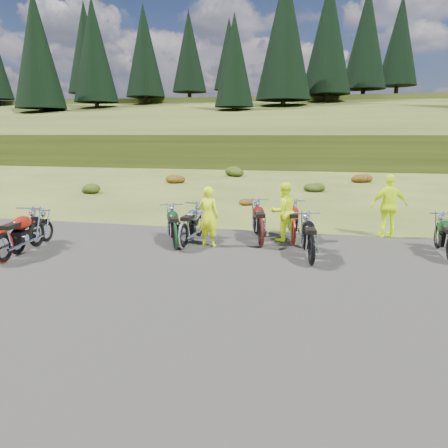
# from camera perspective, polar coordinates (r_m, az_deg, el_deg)

# --- Properties ---
(ground) EXTENTS (300.00, 300.00, 0.00)m
(ground) POSITION_cam_1_polar(r_m,az_deg,el_deg) (10.59, -3.86, -5.43)
(ground) COLOR #394216
(ground) RESTS_ON ground
(gravel_pad) EXTENTS (20.00, 12.00, 0.04)m
(gravel_pad) POSITION_cam_1_polar(r_m,az_deg,el_deg) (8.79, -7.57, -9.16)
(gravel_pad) COLOR black
(gravel_pad) RESTS_ON ground
(hill_slope) EXTENTS (300.00, 45.97, 9.37)m
(hill_slope) POSITION_cam_1_polar(r_m,az_deg,el_deg) (59.85, 9.88, 8.62)
(hill_slope) COLOR #2A3712
(hill_slope) RESTS_ON ground
(hill_plateau) EXTENTS (300.00, 90.00, 9.17)m
(hill_plateau) POSITION_cam_1_polar(r_m,az_deg,el_deg) (119.77, 11.33, 10.07)
(hill_plateau) COLOR #2A3712
(hill_plateau) RESTS_ON ground
(conifer_14) EXTENTS (5.28, 5.28, 14.00)m
(conifer_14) POSITION_cam_1_polar(r_m,az_deg,el_deg) (97.13, -22.58, 18.87)
(conifer_14) COLOR black
(conifer_14) RESTS_ON ground
(conifer_15) EXTENTS (7.92, 7.92, 20.00)m
(conifer_15) POSITION_cam_1_polar(r_m,az_deg,el_deg) (99.63, -17.62, 21.11)
(conifer_15) COLOR black
(conifer_15) RESTS_ON ground
(conifer_16) EXTENTS (7.48, 7.48, 19.00)m
(conifer_16) POSITION_cam_1_polar(r_m,az_deg,el_deg) (74.74, -23.27, 20.24)
(conifer_16) COLOR black
(conifer_16) RESTS_ON ground
(conifer_17) EXTENTS (7.04, 7.04, 18.00)m
(conifer_17) POSITION_cam_1_polar(r_m,az_deg,el_deg) (76.82, -16.64, 20.95)
(conifer_17) COLOR black
(conifer_17) RESTS_ON ground
(conifer_18) EXTENTS (6.60, 6.60, 17.00)m
(conifer_18) POSITION_cam_1_polar(r_m,az_deg,el_deg) (79.75, -10.38, 21.38)
(conifer_18) COLOR black
(conifer_18) RESTS_ON ground
(conifer_19) EXTENTS (6.16, 6.16, 16.00)m
(conifer_19) POSITION_cam_1_polar(r_m,az_deg,el_deg) (83.46, -4.60, 21.57)
(conifer_19) COLOR black
(conifer_19) RESTS_ON ground
(conifer_20) EXTENTS (5.72, 5.72, 15.00)m
(conifer_20) POSITION_cam_1_polar(r_m,az_deg,el_deg) (87.77, 0.65, 21.31)
(conifer_20) COLOR black
(conifer_20) RESTS_ON ground
(conifer_21) EXTENTS (5.28, 5.28, 14.00)m
(conifer_21) POSITION_cam_1_polar(r_m,az_deg,el_deg) (61.59, 1.35, 20.60)
(conifer_21) COLOR black
(conifer_21) RESTS_ON ground
(conifer_22) EXTENTS (7.92, 7.92, 20.00)m
(conifer_22) POSITION_cam_1_polar(r_m,az_deg,el_deg) (67.35, 7.92, 23.37)
(conifer_22) COLOR black
(conifer_22) RESTS_ON ground
(conifer_23) EXTENTS (7.48, 7.48, 19.00)m
(conifer_23) POSITION_cam_1_polar(r_m,az_deg,el_deg) (73.11, 13.45, 22.80)
(conifer_23) COLOR black
(conifer_23) RESTS_ON ground
(conifer_24) EXTENTS (7.04, 7.04, 18.00)m
(conifer_24) POSITION_cam_1_polar(r_m,az_deg,el_deg) (79.37, 18.10, 22.16)
(conifer_24) COLOR black
(conifer_24) RESTS_ON ground
(conifer_25) EXTENTS (6.60, 6.60, 17.00)m
(conifer_25) POSITION_cam_1_polar(r_m,az_deg,el_deg) (85.98, 22.01, 21.39)
(conifer_25) COLOR black
(conifer_25) RESTS_ON ground
(shrub_1) EXTENTS (1.03, 1.03, 0.61)m
(shrub_1) POSITION_cam_1_polar(r_m,az_deg,el_deg) (24.34, -17.11, 4.61)
(shrub_1) COLOR black
(shrub_1) RESTS_ON ground
(shrub_2) EXTENTS (1.30, 1.30, 0.77)m
(shrub_2) POSITION_cam_1_polar(r_m,az_deg,el_deg) (27.95, -6.52, 6.08)
(shrub_2) COLOR #622F0C
(shrub_2) RESTS_ON ground
(shrub_3) EXTENTS (1.56, 1.56, 0.92)m
(shrub_3) POSITION_cam_1_polar(r_m,az_deg,el_deg) (32.30, 1.47, 7.05)
(shrub_3) COLOR black
(shrub_3) RESTS_ON ground
(shrub_4) EXTENTS (0.77, 0.77, 0.45)m
(shrub_4) POSITION_cam_1_polar(r_m,az_deg,el_deg) (19.40, 2.66, 3.17)
(shrub_4) COLOR #622F0C
(shrub_4) RESTS_ON ground
(shrub_5) EXTENTS (1.03, 1.03, 0.61)m
(shrub_5) POSITION_cam_1_polar(r_m,az_deg,el_deg) (24.36, 11.60, 4.89)
(shrub_5) COLOR black
(shrub_5) RESTS_ON ground
(shrub_6) EXTENTS (1.30, 1.30, 0.77)m
(shrub_6) POSITION_cam_1_polar(r_m,az_deg,el_deg) (29.73, 17.44, 5.95)
(shrub_6) COLOR #622F0C
(shrub_6) RESTS_ON ground
(motorcycle_0) EXTENTS (0.70, 1.96, 1.02)m
(motorcycle_0) POSITION_cam_1_polar(r_m,az_deg,el_deg) (12.64, -25.23, -3.70)
(motorcycle_0) COLOR black
(motorcycle_0) RESTS_ON ground
(motorcycle_1) EXTENTS (0.95, 2.31, 1.18)m
(motorcycle_1) POSITION_cam_1_polar(r_m,az_deg,el_deg) (11.95, -26.75, -4.68)
(motorcycle_1) COLOR maroon
(motorcycle_1) RESTS_ON ground
(motorcycle_2) EXTENTS (1.48, 2.21, 1.10)m
(motorcycle_2) POSITION_cam_1_polar(r_m,az_deg,el_deg) (11.92, -6.35, -3.51)
(motorcycle_2) COLOR black
(motorcycle_2) RESTS_ON ground
(motorcycle_3) EXTENTS (0.79, 2.16, 1.12)m
(motorcycle_3) POSITION_cam_1_polar(r_m,az_deg,el_deg) (12.03, -5.31, -3.34)
(motorcycle_3) COLOR silver
(motorcycle_3) RESTS_ON ground
(motorcycle_4) EXTENTS (1.27, 2.37, 1.18)m
(motorcycle_4) POSITION_cam_1_polar(r_m,az_deg,el_deg) (12.23, 4.83, -3.08)
(motorcycle_4) COLOR #4B100C
(motorcycle_4) RESTS_ON ground
(motorcycle_5) EXTENTS (1.00, 2.19, 1.10)m
(motorcycle_5) POSITION_cam_1_polar(r_m,az_deg,el_deg) (10.68, 11.29, -5.49)
(motorcycle_5) COLOR black
(motorcycle_5) RESTS_ON ground
(motorcycle_6) EXTENTS (0.90, 2.20, 1.13)m
(motorcycle_6) POSITION_cam_1_polar(r_m,az_deg,el_deg) (12.52, 9.03, -2.83)
(motorcycle_6) COLOR #97150A
(motorcycle_6) RESTS_ON ground
(person_middle) EXTENTS (0.69, 0.54, 1.68)m
(person_middle) POSITION_cam_1_polar(r_m,az_deg,el_deg) (12.09, -2.02, 0.87)
(person_middle) COLOR #D0EF0C
(person_middle) RESTS_ON ground
(person_right_a) EXTENTS (1.05, 0.99, 1.71)m
(person_right_a) POSITION_cam_1_polar(r_m,az_deg,el_deg) (12.84, 7.76, 1.49)
(person_right_a) COLOR #D0EF0C
(person_right_a) RESTS_ON ground
(person_right_b) EXTENTS (1.20, 0.73, 1.91)m
(person_right_b) POSITION_cam_1_polar(r_m,az_deg,el_deg) (14.03, 20.75, 2.10)
(person_right_b) COLOR #D0EF0C
(person_right_b) RESTS_ON ground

